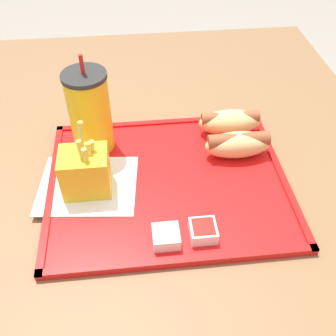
{
  "coord_description": "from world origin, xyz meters",
  "views": [
    {
      "loc": [
        -0.01,
        -0.52,
        1.24
      ],
      "look_at": [
        0.05,
        -0.03,
        0.77
      ],
      "focal_mm": 42.0,
      "sensor_mm": 36.0,
      "label": 1
    }
  ],
  "objects_px": {
    "soda_cup": "(90,112)",
    "fries_carton": "(86,171)",
    "hot_dog_near": "(238,144)",
    "sauce_cup_mayo": "(166,236)",
    "sauce_cup_ketchup": "(203,231)",
    "hot_dog_far": "(230,121)"
  },
  "relations": [
    {
      "from": "fries_carton",
      "to": "sauce_cup_ketchup",
      "type": "distance_m",
      "value": 0.22
    },
    {
      "from": "fries_carton",
      "to": "sauce_cup_mayo",
      "type": "relative_size",
      "value": 3.16
    },
    {
      "from": "hot_dog_near",
      "to": "sauce_cup_mayo",
      "type": "height_order",
      "value": "hot_dog_near"
    },
    {
      "from": "fries_carton",
      "to": "sauce_cup_ketchup",
      "type": "bearing_deg",
      "value": -33.56
    },
    {
      "from": "soda_cup",
      "to": "sauce_cup_mayo",
      "type": "height_order",
      "value": "soda_cup"
    },
    {
      "from": "sauce_cup_mayo",
      "to": "sauce_cup_ketchup",
      "type": "distance_m",
      "value": 0.06
    },
    {
      "from": "hot_dog_near",
      "to": "sauce_cup_ketchup",
      "type": "bearing_deg",
      "value": -118.11
    },
    {
      "from": "hot_dog_near",
      "to": "sauce_cup_ketchup",
      "type": "height_order",
      "value": "hot_dog_near"
    },
    {
      "from": "sauce_cup_mayo",
      "to": "sauce_cup_ketchup",
      "type": "bearing_deg",
      "value": 4.57
    },
    {
      "from": "hot_dog_far",
      "to": "sauce_cup_mayo",
      "type": "xyz_separation_m",
      "value": [
        -0.15,
        -0.25,
        -0.02
      ]
    },
    {
      "from": "sauce_cup_mayo",
      "to": "sauce_cup_ketchup",
      "type": "height_order",
      "value": "same"
    },
    {
      "from": "soda_cup",
      "to": "fries_carton",
      "type": "relative_size",
      "value": 1.48
    },
    {
      "from": "hot_dog_near",
      "to": "fries_carton",
      "type": "xyz_separation_m",
      "value": [
        -0.28,
        -0.06,
        0.01
      ]
    },
    {
      "from": "soda_cup",
      "to": "fries_carton",
      "type": "distance_m",
      "value": 0.12
    },
    {
      "from": "fries_carton",
      "to": "sauce_cup_ketchup",
      "type": "relative_size",
      "value": 3.16
    },
    {
      "from": "soda_cup",
      "to": "hot_dog_far",
      "type": "relative_size",
      "value": 1.54
    },
    {
      "from": "sauce_cup_mayo",
      "to": "hot_dog_near",
      "type": "bearing_deg",
      "value": 50.12
    },
    {
      "from": "hot_dog_near",
      "to": "sauce_cup_mayo",
      "type": "xyz_separation_m",
      "value": [
        -0.15,
        -0.18,
        -0.02
      ]
    },
    {
      "from": "sauce_cup_mayo",
      "to": "sauce_cup_ketchup",
      "type": "xyz_separation_m",
      "value": [
        0.06,
        0.0,
        0.0
      ]
    },
    {
      "from": "hot_dog_near",
      "to": "fries_carton",
      "type": "distance_m",
      "value": 0.28
    },
    {
      "from": "hot_dog_near",
      "to": "sauce_cup_ketchup",
      "type": "xyz_separation_m",
      "value": [
        -0.1,
        -0.18,
        -0.02
      ]
    },
    {
      "from": "soda_cup",
      "to": "sauce_cup_ketchup",
      "type": "xyz_separation_m",
      "value": [
        0.17,
        -0.24,
        -0.07
      ]
    }
  ]
}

